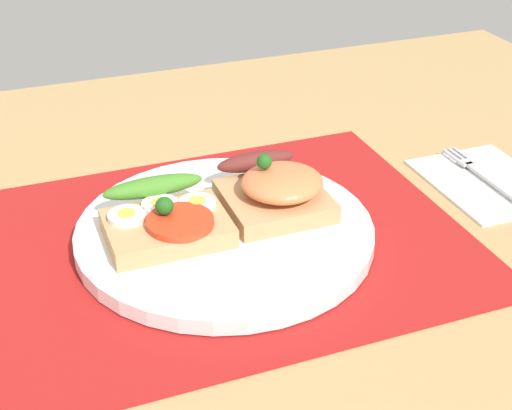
# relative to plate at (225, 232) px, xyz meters

# --- Properties ---
(ground_plane) EXTENTS (1.20, 0.90, 0.03)m
(ground_plane) POSITION_rel_plate_xyz_m (0.00, 0.00, -0.03)
(ground_plane) COLOR tan
(placemat) EXTENTS (0.43, 0.34, 0.00)m
(placemat) POSITION_rel_plate_xyz_m (0.00, 0.00, -0.01)
(placemat) COLOR #A11A18
(placemat) RESTS_ON ground_plane
(plate) EXTENTS (0.27, 0.27, 0.01)m
(plate) POSITION_rel_plate_xyz_m (0.00, 0.00, 0.00)
(plate) COLOR white
(plate) RESTS_ON placemat
(sandwich_egg_tomato) EXTENTS (0.10, 0.10, 0.04)m
(sandwich_egg_tomato) POSITION_rel_plate_xyz_m (-0.05, 0.01, 0.02)
(sandwich_egg_tomato) COLOR tan
(sandwich_egg_tomato) RESTS_ON plate
(sandwich_salmon) EXTENTS (0.09, 0.11, 0.05)m
(sandwich_salmon) POSITION_rel_plate_xyz_m (0.05, 0.01, 0.03)
(sandwich_salmon) COLOR tan
(sandwich_salmon) RESTS_ON plate
(napkin) EXTENTS (0.11, 0.14, 0.01)m
(napkin) POSITION_rel_plate_xyz_m (0.29, 0.01, -0.01)
(napkin) COLOR white
(napkin) RESTS_ON ground_plane
(fork) EXTENTS (0.02, 0.15, 0.00)m
(fork) POSITION_rel_plate_xyz_m (0.29, 0.01, -0.00)
(fork) COLOR #B7B7BC
(fork) RESTS_ON napkin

